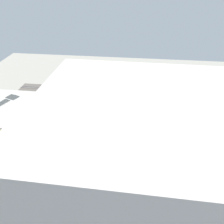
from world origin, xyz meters
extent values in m
plane|color=#9E998C|center=(0.00, 0.00, 0.00)|extent=(145.57, 145.57, 0.00)
cube|color=#5B544C|center=(0.00, -21.65, 0.00)|extent=(91.03, 15.29, 0.01)
cube|color=#424244|center=(0.00, 2.44, 0.00)|extent=(91.01, 9.30, 0.01)
cube|color=#9E9EA8|center=(0.00, -25.87, 0.18)|extent=(90.98, 0.42, 0.12)
cube|color=#9E9EA8|center=(0.00, -24.43, 0.18)|extent=(90.98, 0.42, 0.12)
cube|color=#9E9EA8|center=(0.00, -18.88, 0.18)|extent=(90.98, 0.42, 0.12)
cube|color=#9E9EA8|center=(0.00, -17.44, 0.18)|extent=(90.98, 0.42, 0.12)
cube|color=#B73328|center=(-9.24, -12.41, 3.94)|extent=(65.54, 4.33, 0.48)
cylinder|color=slate|center=(-38.73, -12.51, 1.85)|extent=(0.30, 0.30, 3.70)
cylinder|color=slate|center=(-23.98, -12.46, 1.85)|extent=(0.30, 0.30, 3.70)
cylinder|color=slate|center=(-9.24, -12.41, 1.85)|extent=(0.30, 0.30, 3.70)
cylinder|color=slate|center=(5.51, -12.36, 1.85)|extent=(0.30, 0.30, 3.70)
cylinder|color=slate|center=(20.25, -12.31, 1.85)|extent=(0.30, 0.30, 3.70)
cube|color=black|center=(-13.88, -25.15, 0.50)|extent=(16.87, 2.61, 1.00)
cylinder|color=black|center=(-12.38, -25.14, 2.42)|extent=(13.87, 2.88, 2.84)
cube|color=black|center=(-19.32, -25.17, 1.72)|extent=(3.01, 3.05, 3.44)
cylinder|color=black|center=(-6.95, -25.13, 4.54)|extent=(0.70, 0.70, 1.40)
cube|color=black|center=(-39.37, -25.15, 0.30)|extent=(15.54, 2.41, 0.60)
cube|color=#4C7F4C|center=(-39.37, -25.15, 2.40)|extent=(17.27, 3.00, 3.60)
cylinder|color=#355935|center=(-39.37, -25.15, 4.45)|extent=(16.58, 3.00, 2.95)
cube|color=black|center=(-11.26, 5.41, 0.15)|extent=(4.07, 1.80, 0.30)
cube|color=maroon|center=(-11.26, 5.41, 0.67)|extent=(4.84, 1.89, 0.74)
cube|color=#1E2328|center=(-11.26, 5.41, 1.31)|extent=(2.73, 1.62, 0.55)
cube|color=black|center=(-3.83, 5.62, 0.15)|extent=(3.91, 1.72, 0.30)
cube|color=#474C51|center=(-3.83, 5.62, 0.70)|extent=(4.65, 1.80, 0.81)
cube|color=#1E2328|center=(-3.83, 5.62, 1.42)|extent=(2.62, 1.56, 0.63)
cube|color=black|center=(3.01, 5.61, 0.15)|extent=(3.99, 1.88, 0.30)
cube|color=silver|center=(3.01, 5.61, 0.74)|extent=(4.74, 1.98, 0.89)
cube|color=#1E2328|center=(3.01, 5.61, 1.53)|extent=(2.67, 1.69, 0.68)
cube|color=black|center=(9.35, 5.77, 0.15)|extent=(3.82, 1.88, 0.30)
cube|color=silver|center=(9.35, 5.77, 0.73)|extent=(4.54, 1.98, 0.87)
cube|color=#1E2328|center=(9.35, 5.77, 1.46)|extent=(2.56, 1.69, 0.58)
cube|color=black|center=(17.01, 5.93, 0.15)|extent=(4.08, 1.98, 0.30)
cube|color=silver|center=(17.01, 5.93, 0.66)|extent=(4.85, 2.09, 0.72)
cube|color=#1E2328|center=(17.01, 5.93, 1.34)|extent=(2.74, 1.77, 0.64)
cube|color=black|center=(23.10, 5.51, 0.15)|extent=(3.61, 1.84, 0.30)
cube|color=navy|center=(23.10, 5.51, 0.70)|extent=(4.29, 1.93, 0.80)
cube|color=#1E2328|center=(23.10, 5.51, 1.35)|extent=(2.41, 1.67, 0.51)
cube|color=black|center=(30.45, 5.26, 0.15)|extent=(3.98, 1.88, 0.30)
cube|color=maroon|center=(30.45, 5.26, 0.70)|extent=(4.73, 1.97, 0.80)
cube|color=#1E2328|center=(30.45, 5.26, 1.44)|extent=(2.66, 1.70, 0.69)
cube|color=yellow|center=(9.65, 24.41, 9.55)|extent=(41.66, 17.56, 19.10)
cube|color=#B7B2A8|center=(9.65, 24.41, 19.30)|extent=(42.26, 18.16, 0.40)
cube|color=black|center=(7.41, 11.08, 0.25)|extent=(9.09, 2.90, 0.50)
cube|color=silver|center=(6.34, 10.99, 2.10)|extent=(6.98, 2.95, 3.19)
cube|color=#334C8C|center=(10.80, 11.38, 1.76)|extent=(2.33, 2.54, 2.51)
cylinder|color=brown|center=(10.67, -1.81, 1.37)|extent=(0.56, 0.56, 2.74)
sphere|color=#2D7233|center=(10.67, -1.81, 4.36)|extent=(4.63, 4.63, 4.63)
cylinder|color=brown|center=(-18.21, -3.28, 1.55)|extent=(0.39, 0.39, 3.11)
sphere|color=#38843D|center=(-18.21, -3.28, 5.17)|extent=(5.89, 5.89, 5.89)
cylinder|color=brown|center=(25.40, -2.55, 1.63)|extent=(0.60, 0.60, 3.27)
sphere|color=#28662D|center=(25.40, -2.55, 5.49)|extent=(6.36, 6.36, 6.36)
cylinder|color=brown|center=(-7.76, -3.17, 1.47)|extent=(0.50, 0.50, 2.93)
sphere|color=#28662D|center=(-7.76, -3.17, 4.51)|extent=(4.50, 4.50, 4.50)
cylinder|color=brown|center=(31.28, -3.33, 1.95)|extent=(0.38, 0.38, 3.89)
sphere|color=#38843D|center=(31.28, -3.33, 5.50)|extent=(4.59, 4.59, 4.59)
cylinder|color=brown|center=(30.14, -3.42, 1.99)|extent=(0.59, 0.59, 3.99)
sphere|color=#28662D|center=(30.14, -3.42, 5.78)|extent=(5.12, 5.12, 5.12)
cylinder|color=#333333|center=(-8.63, -1.94, 2.80)|extent=(0.16, 0.16, 5.59)
cube|color=black|center=(-8.63, -1.94, 6.04)|extent=(0.36, 0.36, 0.90)
sphere|color=red|center=(-8.41, -1.94, 5.74)|extent=(0.20, 0.20, 0.20)
camera|label=1|loc=(-10.17, 73.65, 50.26)|focal=39.42mm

